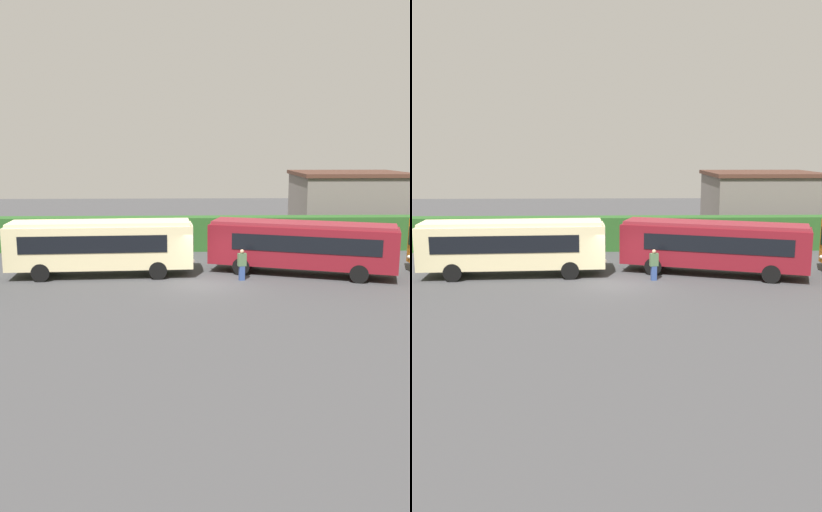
% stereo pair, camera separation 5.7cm
% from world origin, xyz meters
% --- Properties ---
extents(ground_plane, '(99.01, 99.01, 0.00)m').
position_xyz_m(ground_plane, '(0.00, 0.00, 0.00)').
color(ground_plane, '#424244').
extents(bus_cream, '(10.50, 2.98, 3.14)m').
position_xyz_m(bus_cream, '(-5.92, 2.06, 1.81)').
color(bus_cream, beige).
rests_on(bus_cream, ground_plane).
extents(bus_maroon, '(10.69, 5.60, 3.03)m').
position_xyz_m(bus_maroon, '(5.44, 2.02, 1.76)').
color(bus_maroon, maroon).
rests_on(bus_maroon, ground_plane).
extents(person_left, '(0.50, 0.35, 1.73)m').
position_xyz_m(person_left, '(1.93, 0.79, 0.91)').
color(person_left, '#334C8C').
rests_on(person_left, ground_plane).
extents(person_center, '(0.41, 0.55, 1.82)m').
position_xyz_m(person_center, '(8.67, 3.25, 0.96)').
color(person_center, maroon).
rests_on(person_center, ground_plane).
extents(hedge_row, '(61.50, 1.50, 2.38)m').
position_xyz_m(hedge_row, '(0.00, 9.90, 1.19)').
color(hedge_row, '#295923').
rests_on(hedge_row, ground_plane).
extents(depot_building, '(8.94, 8.19, 5.20)m').
position_xyz_m(depot_building, '(12.35, 16.71, 2.61)').
color(depot_building, slate).
rests_on(depot_building, ground_plane).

